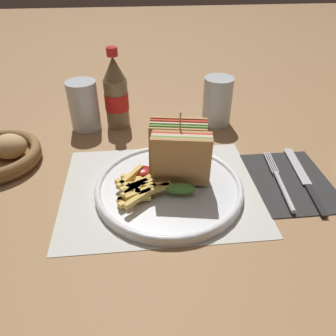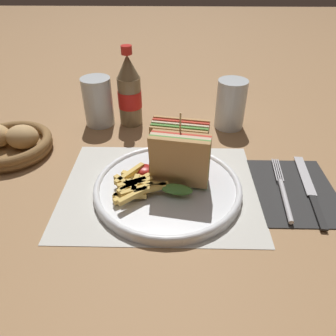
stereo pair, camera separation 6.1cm
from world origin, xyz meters
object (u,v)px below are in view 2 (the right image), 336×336
(knife, at_px, (310,189))
(glass_near, at_px, (231,104))
(bread_basket, at_px, (10,144))
(fork, at_px, (284,193))
(glass_far, at_px, (98,105))
(coke_bottle_near, at_px, (129,92))
(plate_main, at_px, (168,187))
(club_sandwich, at_px, (179,156))

(knife, distance_m, glass_near, 0.29)
(bread_basket, bearing_deg, fork, -14.12)
(glass_far, bearing_deg, knife, -31.00)
(knife, distance_m, bread_basket, 0.63)
(coke_bottle_near, distance_m, glass_far, 0.09)
(plate_main, xyz_separation_m, coke_bottle_near, (-0.10, 0.28, 0.07))
(glass_far, bearing_deg, bread_basket, -140.52)
(fork, height_order, glass_far, glass_far)
(plate_main, relative_size, club_sandwich, 2.01)
(fork, xyz_separation_m, coke_bottle_near, (-0.31, 0.29, 0.07))
(glass_near, xyz_separation_m, bread_basket, (-0.50, -0.13, -0.04))
(plate_main, relative_size, glass_near, 2.31)
(fork, bearing_deg, bread_basket, 171.58)
(glass_far, distance_m, bread_basket, 0.22)
(knife, bearing_deg, bread_basket, 174.14)
(plate_main, distance_m, glass_near, 0.31)
(fork, relative_size, glass_far, 1.58)
(coke_bottle_near, bearing_deg, fork, -42.59)
(knife, relative_size, coke_bottle_near, 1.11)
(club_sandwich, bearing_deg, fork, -8.31)
(club_sandwich, height_order, bread_basket, club_sandwich)
(club_sandwich, distance_m, bread_basket, 0.39)
(plate_main, height_order, knife, plate_main)
(fork, xyz_separation_m, glass_near, (-0.07, 0.27, 0.05))
(coke_bottle_near, bearing_deg, glass_far, -176.68)
(glass_near, relative_size, glass_far, 1.00)
(plate_main, distance_m, coke_bottle_near, 0.30)
(glass_far, bearing_deg, fork, -35.84)
(knife, xyz_separation_m, glass_near, (-0.12, 0.26, 0.05))
(fork, xyz_separation_m, knife, (0.05, 0.02, -0.00))
(club_sandwich, bearing_deg, bread_basket, 162.96)
(fork, bearing_deg, coke_bottle_near, 143.11)
(fork, relative_size, coke_bottle_near, 0.98)
(glass_near, bearing_deg, coke_bottle_near, 177.03)
(club_sandwich, bearing_deg, glass_far, 128.03)
(club_sandwich, distance_m, knife, 0.25)
(plate_main, bearing_deg, knife, 0.95)
(plate_main, bearing_deg, club_sandwich, 39.44)
(plate_main, bearing_deg, glass_far, 123.32)
(coke_bottle_near, height_order, bread_basket, coke_bottle_near)
(glass_far, xyz_separation_m, bread_basket, (-0.17, -0.14, -0.03))
(glass_far, bearing_deg, coke_bottle_near, 3.32)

